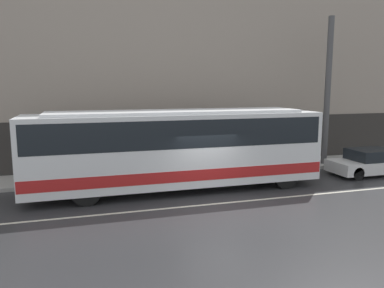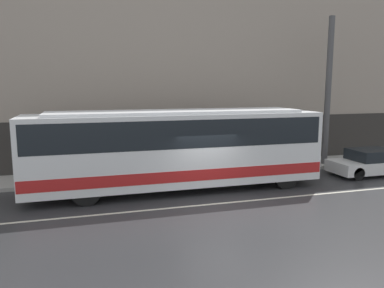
{
  "view_description": "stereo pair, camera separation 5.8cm",
  "coord_description": "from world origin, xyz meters",
  "px_view_note": "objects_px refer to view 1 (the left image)",
  "views": [
    {
      "loc": [
        -4.76,
        -12.86,
        4.45
      ],
      "look_at": [
        -0.25,
        2.29,
        1.97
      ],
      "focal_mm": 35.0,
      "sensor_mm": 36.0,
      "label": 1
    },
    {
      "loc": [
        -4.7,
        -12.88,
        4.45
      ],
      "look_at": [
        -0.25,
        2.29,
        1.97
      ],
      "focal_mm": 35.0,
      "sensor_mm": 36.0,
      "label": 2
    }
  ],
  "objects_px": {
    "transit_bus": "(177,146)",
    "utility_pole_near": "(328,92)",
    "pedestrian_waiting": "(122,156)",
    "sedan_white_front": "(372,162)"
  },
  "relations": [
    {
      "from": "transit_bus",
      "to": "utility_pole_near",
      "type": "distance_m",
      "value": 9.54
    },
    {
      "from": "transit_bus",
      "to": "pedestrian_waiting",
      "type": "relative_size",
      "value": 7.57
    },
    {
      "from": "pedestrian_waiting",
      "to": "utility_pole_near",
      "type": "bearing_deg",
      "value": -7.7
    },
    {
      "from": "transit_bus",
      "to": "pedestrian_waiting",
      "type": "bearing_deg",
      "value": 117.12
    },
    {
      "from": "sedan_white_front",
      "to": "pedestrian_waiting",
      "type": "relative_size",
      "value": 2.72
    },
    {
      "from": "sedan_white_front",
      "to": "utility_pole_near",
      "type": "height_order",
      "value": "utility_pole_near"
    },
    {
      "from": "transit_bus",
      "to": "sedan_white_front",
      "type": "relative_size",
      "value": 2.78
    },
    {
      "from": "utility_pole_near",
      "to": "transit_bus",
      "type": "bearing_deg",
      "value": -165.57
    },
    {
      "from": "transit_bus",
      "to": "utility_pole_near",
      "type": "relative_size",
      "value": 1.57
    },
    {
      "from": "transit_bus",
      "to": "pedestrian_waiting",
      "type": "height_order",
      "value": "transit_bus"
    }
  ]
}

